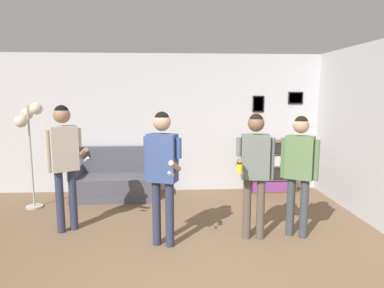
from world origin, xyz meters
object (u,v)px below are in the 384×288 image
at_px(couch, 115,181).
at_px(floor_lamp, 29,125).
at_px(bookshelf, 271,166).
at_px(person_watcher_holding_cup, 255,163).
at_px(person_spectator_near_bookshelf, 299,164).
at_px(person_player_foreground_center, 162,164).
at_px(person_player_foreground_left, 64,154).

height_order(couch, floor_lamp, floor_lamp).
xyz_separation_m(couch, floor_lamp, (-1.30, -0.54, 1.12)).
relative_size(bookshelf, floor_lamp, 0.57).
distance_m(person_watcher_holding_cup, person_spectator_near_bookshelf, 0.61).
distance_m(person_player_foreground_center, person_spectator_near_bookshelf, 1.83).
height_order(couch, person_watcher_holding_cup, person_watcher_holding_cup).
bearing_deg(person_player_foreground_left, person_watcher_holding_cup, -9.12).
bearing_deg(person_player_foreground_left, couch, 75.08).
relative_size(floor_lamp, person_watcher_holding_cup, 1.06).
height_order(floor_lamp, person_watcher_holding_cup, floor_lamp).
bearing_deg(person_spectator_near_bookshelf, person_watcher_holding_cup, -176.58).
height_order(couch, person_player_foreground_center, person_player_foreground_center).
distance_m(bookshelf, person_player_foreground_left, 3.94).
distance_m(bookshelf, person_watcher_holding_cup, 2.43).
bearing_deg(floor_lamp, person_watcher_holding_cup, -23.00).
bearing_deg(person_player_foreground_left, person_player_foreground_center, -22.10).
height_order(bookshelf, person_player_foreground_left, person_player_foreground_left).
xyz_separation_m(person_player_foreground_left, person_watcher_holding_cup, (2.58, -0.41, -0.08)).
bearing_deg(person_spectator_near_bookshelf, person_player_foreground_center, -174.38).
bearing_deg(person_player_foreground_left, floor_lamp, 129.74).
bearing_deg(bookshelf, person_watcher_holding_cup, -111.91).
xyz_separation_m(person_player_foreground_left, person_player_foreground_center, (1.37, -0.56, -0.05)).
distance_m(floor_lamp, person_player_foreground_center, 2.78).
distance_m(floor_lamp, person_spectator_near_bookshelf, 4.33).
relative_size(couch, person_spectator_near_bookshelf, 0.92).
bearing_deg(person_player_foreground_center, person_player_foreground_left, 157.90).
xyz_separation_m(floor_lamp, person_player_foreground_left, (0.87, -1.05, -0.31)).
height_order(person_player_foreground_left, person_player_foreground_center, person_player_foreground_left).
bearing_deg(person_watcher_holding_cup, couch, 137.05).
height_order(bookshelf, person_watcher_holding_cup, person_watcher_holding_cup).
xyz_separation_m(bookshelf, floor_lamp, (-4.34, -0.73, 0.91)).
relative_size(floor_lamp, person_spectator_near_bookshelf, 1.08).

